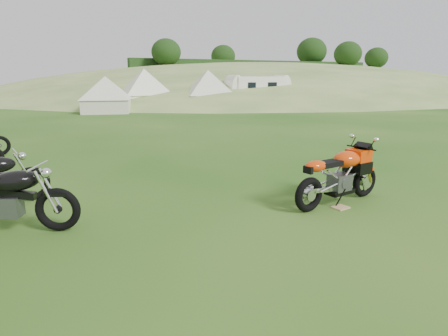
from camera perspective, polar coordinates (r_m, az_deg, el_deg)
name	(u,v)px	position (r m, az deg, el deg)	size (l,w,h in m)	color
ground	(251,198)	(7.01, 4.16, -4.65)	(120.00, 120.00, 0.00)	#184A0F
hillside	(261,93)	(53.35, 5.59, 11.38)	(80.00, 64.00, 8.00)	#57793D
hedgerow	(261,93)	(53.35, 5.59, 11.38)	(36.00, 1.20, 8.60)	black
sport_motorcycle	(339,171)	(6.87, 17.18, -0.50)	(1.97, 0.49, 1.18)	red
plywood_board	(341,207)	(6.81, 17.33, -5.75)	(0.27, 0.22, 0.02)	tan
vintage_moto_a	(5,197)	(6.23, -30.39, -3.78)	(2.04, 0.47, 1.07)	black
tent_left	(106,93)	(24.74, -17.52, 10.81)	(2.74, 2.74, 2.37)	silver
tent_mid	(145,89)	(27.94, -11.97, 11.74)	(3.11, 3.11, 2.69)	white
tent_right	(208,89)	(27.24, -2.43, 11.92)	(3.05, 3.05, 2.64)	silver
caravan	(257,91)	(28.75, 5.10, 11.59)	(4.80, 2.14, 2.25)	white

